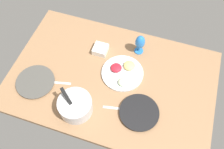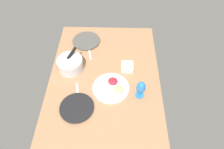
{
  "view_description": "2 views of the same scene",
  "coord_description": "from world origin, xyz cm",
  "px_view_note": "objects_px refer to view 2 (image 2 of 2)",
  "views": [
    {
      "loc": [
        -30.16,
        90.58,
        164.18
      ],
      "look_at": [
        -0.64,
        1.42,
        7.86
      ],
      "focal_mm": 38.75,
      "sensor_mm": 36.0,
      "label": 1
    },
    {
      "loc": [
        -108.14,
        -10.02,
        149.61
      ],
      "look_at": [
        3.25,
        -7.18,
        7.86
      ],
      "focal_mm": 31.78,
      "sensor_mm": 36.0,
      "label": 2
    }
  ],
  "objects_px": {
    "dinner_plate_left": "(77,108)",
    "mixing_bowl": "(70,64)",
    "hurricane_glass_blue": "(141,88)",
    "square_bowl_white": "(127,67)",
    "dinner_plate_right": "(86,41)",
    "fruit_platter": "(111,87)"
  },
  "relations": [
    {
      "from": "dinner_plate_right",
      "to": "dinner_plate_left",
      "type": "bearing_deg",
      "value": -179.46
    },
    {
      "from": "dinner_plate_left",
      "to": "dinner_plate_right",
      "type": "bearing_deg",
      "value": 0.54
    },
    {
      "from": "hurricane_glass_blue",
      "to": "square_bowl_white",
      "type": "height_order",
      "value": "hurricane_glass_blue"
    },
    {
      "from": "dinner_plate_right",
      "to": "square_bowl_white",
      "type": "relative_size",
      "value": 2.62
    },
    {
      "from": "mixing_bowl",
      "to": "fruit_platter",
      "type": "xyz_separation_m",
      "value": [
        -0.23,
        -0.4,
        -0.05
      ]
    },
    {
      "from": "fruit_platter",
      "to": "square_bowl_white",
      "type": "relative_size",
      "value": 2.9
    },
    {
      "from": "mixing_bowl",
      "to": "square_bowl_white",
      "type": "relative_size",
      "value": 2.12
    },
    {
      "from": "dinner_plate_left",
      "to": "square_bowl_white",
      "type": "bearing_deg",
      "value": -43.91
    },
    {
      "from": "mixing_bowl",
      "to": "dinner_plate_left",
      "type": "bearing_deg",
      "value": -165.42
    },
    {
      "from": "dinner_plate_left",
      "to": "fruit_platter",
      "type": "distance_m",
      "value": 0.36
    },
    {
      "from": "dinner_plate_left",
      "to": "mixing_bowl",
      "type": "bearing_deg",
      "value": 14.58
    },
    {
      "from": "mixing_bowl",
      "to": "fruit_platter",
      "type": "distance_m",
      "value": 0.46
    },
    {
      "from": "hurricane_glass_blue",
      "to": "square_bowl_white",
      "type": "distance_m",
      "value": 0.33
    },
    {
      "from": "square_bowl_white",
      "to": "dinner_plate_left",
      "type": "bearing_deg",
      "value": 136.09
    },
    {
      "from": "hurricane_glass_blue",
      "to": "square_bowl_white",
      "type": "bearing_deg",
      "value": 18.82
    },
    {
      "from": "mixing_bowl",
      "to": "square_bowl_white",
      "type": "bearing_deg",
      "value": -89.07
    },
    {
      "from": "dinner_plate_left",
      "to": "dinner_plate_right",
      "type": "height_order",
      "value": "dinner_plate_left"
    },
    {
      "from": "dinner_plate_right",
      "to": "mixing_bowl",
      "type": "height_order",
      "value": "mixing_bowl"
    },
    {
      "from": "square_bowl_white",
      "to": "hurricane_glass_blue",
      "type": "bearing_deg",
      "value": -161.18
    },
    {
      "from": "dinner_plate_left",
      "to": "mixing_bowl",
      "type": "distance_m",
      "value": 0.46
    },
    {
      "from": "dinner_plate_left",
      "to": "dinner_plate_right",
      "type": "relative_size",
      "value": 0.97
    },
    {
      "from": "mixing_bowl",
      "to": "fruit_platter",
      "type": "height_order",
      "value": "mixing_bowl"
    }
  ]
}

